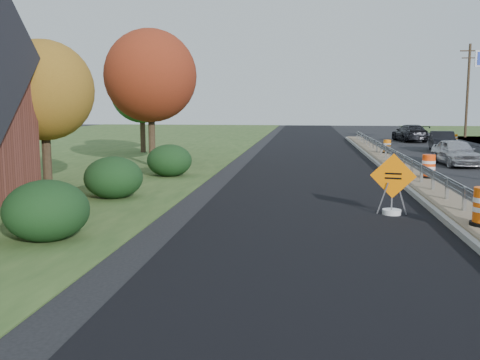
# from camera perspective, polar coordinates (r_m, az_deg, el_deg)

# --- Properties ---
(ground) EXTENTS (140.00, 140.00, 0.00)m
(ground) POSITION_cam_1_polar(r_m,az_deg,el_deg) (19.12, 21.13, -2.56)
(ground) COLOR black
(ground) RESTS_ON ground
(milled_overlay) EXTENTS (7.20, 120.00, 0.01)m
(milled_overlay) POSITION_cam_1_polar(r_m,az_deg,el_deg) (28.43, 7.57, 1.24)
(milled_overlay) COLOR black
(milled_overlay) RESTS_ON ground
(median) EXTENTS (1.60, 55.00, 0.23)m
(median) POSITION_cam_1_polar(r_m,az_deg,el_deg) (26.84, 17.04, 0.78)
(median) COLOR gray
(median) RESTS_ON ground
(guardrail) EXTENTS (0.10, 46.15, 0.72)m
(guardrail) POSITION_cam_1_polar(r_m,az_deg,el_deg) (27.75, 16.74, 2.30)
(guardrail) COLOR silver
(guardrail) RESTS_ON median
(utility_pole_north) EXTENTS (1.90, 0.26, 9.40)m
(utility_pole_north) POSITION_cam_1_polar(r_m,az_deg,el_deg) (59.50, 23.12, 8.94)
(utility_pole_north) COLOR #473523
(utility_pole_north) RESTS_ON ground
(hedge_south) EXTENTS (2.09, 2.09, 1.52)m
(hedge_south) POSITION_cam_1_polar(r_m,az_deg,el_deg) (14.00, -19.94, -3.04)
(hedge_south) COLOR black
(hedge_south) RESTS_ON ground
(hedge_mid) EXTENTS (2.09, 2.09, 1.52)m
(hedge_mid) POSITION_cam_1_polar(r_m,az_deg,el_deg) (19.63, -13.34, 0.28)
(hedge_mid) COLOR black
(hedge_mid) RESTS_ON ground
(hedge_north) EXTENTS (2.09, 2.09, 1.52)m
(hedge_north) POSITION_cam_1_polar(r_m,az_deg,el_deg) (25.17, -7.53, 2.09)
(hedge_north) COLOR black
(hedge_north) RESTS_ON ground
(tree_near_yellow) EXTENTS (3.96, 3.96, 5.88)m
(tree_near_yellow) POSITION_cam_1_polar(r_m,az_deg,el_deg) (22.72, -20.23, 8.94)
(tree_near_yellow) COLOR #473523
(tree_near_yellow) RESTS_ON ground
(tree_near_red) EXTENTS (4.95, 4.95, 7.35)m
(tree_near_red) POSITION_cam_1_polar(r_m,az_deg,el_deg) (29.47, -9.53, 10.90)
(tree_near_red) COLOR #473523
(tree_near_red) RESTS_ON ground
(tree_near_back) EXTENTS (4.29, 4.29, 6.37)m
(tree_near_back) POSITION_cam_1_polar(r_m,az_deg,el_deg) (37.97, -10.44, 9.22)
(tree_near_back) COLOR #473523
(tree_near_back) RESTS_ON ground
(caution_sign) EXTENTS (1.34, 0.57, 1.88)m
(caution_sign) POSITION_cam_1_polar(r_m,az_deg,el_deg) (16.92, 15.92, -1.99)
(caution_sign) COLOR white
(caution_sign) RESTS_ON ground
(barrel_median_mid) EXTENTS (0.68, 0.68, 0.99)m
(barrel_median_mid) POSITION_cam_1_polar(r_m,az_deg,el_deg) (24.25, 19.47, 1.35)
(barrel_median_mid) COLOR black
(barrel_median_mid) RESTS_ON median
(barrel_median_far) EXTENTS (0.58, 0.58, 0.86)m
(barrel_median_far) POSITION_cam_1_polar(r_m,az_deg,el_deg) (35.98, 15.41, 3.45)
(barrel_median_far) COLOR black
(barrel_median_far) RESTS_ON median
(barrel_shoulder_far) EXTENTS (0.57, 0.57, 0.84)m
(barrel_shoulder_far) POSITION_cam_1_polar(r_m,az_deg,el_deg) (49.51, 21.93, 4.06)
(barrel_shoulder_far) COLOR black
(barrel_shoulder_far) RESTS_ON ground
(car_silver) EXTENTS (2.03, 4.41, 1.46)m
(car_silver) POSITION_cam_1_polar(r_m,az_deg,el_deg) (31.90, 22.02, 2.76)
(car_silver) COLOR #B7B6BB
(car_silver) RESTS_ON ground
(car_dark_mid) EXTENTS (2.09, 4.55, 1.45)m
(car_dark_mid) POSITION_cam_1_polar(r_m,az_deg,el_deg) (41.18, 20.77, 3.88)
(car_dark_mid) COLOR black
(car_dark_mid) RESTS_ON ground
(car_dark_far) EXTENTS (2.77, 5.57, 1.55)m
(car_dark_far) POSITION_cam_1_polar(r_m,az_deg,el_deg) (51.45, 17.67, 4.80)
(car_dark_far) COLOR black
(car_dark_far) RESTS_ON ground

